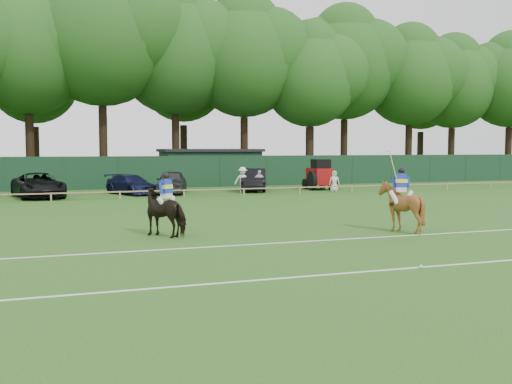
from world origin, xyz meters
name	(u,v)px	position (x,y,z in m)	size (l,w,h in m)	color
ground	(272,239)	(0.00, 0.00, 0.00)	(160.00, 160.00, 0.00)	#1E4C14
horse_dark	(167,212)	(-3.30, 1.87, 0.86)	(0.92, 2.03, 1.72)	black
horse_chestnut	(401,207)	(5.17, -0.04, 0.95)	(1.53, 1.72, 1.90)	brown
suv_black	(38,185)	(-7.71, 20.75, 0.78)	(2.60, 5.64, 1.57)	black
sedan_navy	(131,184)	(-1.84, 21.56, 0.66)	(1.86, 4.58, 1.33)	#12153B
hatch_grey	(171,182)	(0.86, 21.24, 0.80)	(1.89, 4.69, 1.60)	#2E2E31
estate_black	(254,180)	(7.01, 21.76, 0.81)	(1.72, 4.95, 1.63)	black
spectator_left	(243,180)	(5.73, 20.43, 0.90)	(1.16, 0.67, 1.80)	silver
spectator_mid	(259,181)	(6.83, 20.07, 0.79)	(0.93, 0.39, 1.58)	silver
spectator_right	(334,181)	(12.20, 19.10, 0.75)	(0.73, 0.48, 1.50)	silver
rider_dark	(167,191)	(-3.29, 1.86, 1.62)	(0.81, 0.71, 1.41)	silver
rider_chestnut	(401,185)	(5.17, -0.05, 1.77)	(0.89, 0.79, 2.05)	silver
polo_ball	(421,267)	(1.85, -6.09, 0.04)	(0.09, 0.09, 0.09)	silver
pitch_lines	(315,256)	(0.00, -3.50, 0.01)	(60.00, 5.10, 0.01)	silver
pitch_rail	(168,191)	(0.00, 18.00, 0.45)	(62.10, 0.10, 0.50)	#997F5B
perimeter_fence	(145,172)	(0.00, 27.00, 1.25)	(92.08, 0.08, 2.50)	#14351E
utility_shed	(210,167)	(6.00, 30.00, 1.54)	(8.40, 4.40, 3.04)	#14331E
tree_row	(153,182)	(2.00, 35.00, 0.00)	(96.00, 12.00, 21.00)	#26561C
tractor	(320,175)	(12.12, 21.35, 1.08)	(1.99, 2.81, 2.28)	maroon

